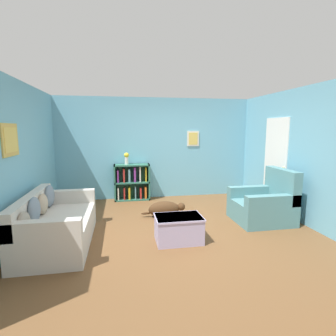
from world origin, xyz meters
TOP-DOWN VIEW (x-y plane):
  - ground_plane at (0.00, 0.00)m, footprint 14.00×14.00m
  - wall_back at (0.00, 2.25)m, footprint 5.60×0.13m
  - wall_left at (-2.55, -0.00)m, footprint 0.13×5.00m
  - wall_right at (2.55, 0.02)m, footprint 0.16×5.00m
  - couch at (-1.96, -0.39)m, footprint 0.95×1.83m
  - bookshelf at (-0.64, 2.04)m, footprint 0.89×0.32m
  - recliner_chair at (1.86, -0.02)m, footprint 1.03×0.95m
  - coffee_table at (-0.01, -0.64)m, footprint 0.75×0.52m
  - dog at (-0.03, 0.58)m, footprint 0.92×0.30m
  - vase at (-0.77, 2.02)m, footprint 0.12×0.12m

SIDE VIEW (x-z plane):
  - ground_plane at x=0.00m, z-range 0.00..0.00m
  - dog at x=-0.03m, z-range 0.00..0.33m
  - coffee_table at x=-0.01m, z-range 0.01..0.44m
  - couch at x=-1.96m, z-range -0.10..0.73m
  - recliner_chair at x=1.86m, z-range -0.18..0.86m
  - bookshelf at x=-0.64m, z-range -0.01..0.91m
  - vase at x=-0.77m, z-range 0.94..1.24m
  - wall_right at x=2.55m, z-range -0.01..2.59m
  - wall_back at x=0.00m, z-range 0.00..2.60m
  - wall_left at x=-2.55m, z-range 0.00..2.60m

